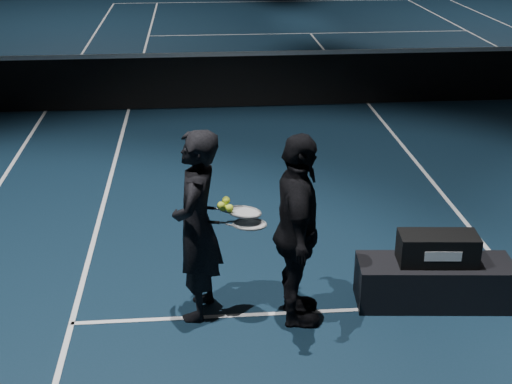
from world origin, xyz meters
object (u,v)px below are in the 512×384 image
player_bench (434,282)px  racket_upper (244,212)px  racket_lower (250,224)px  player_b (297,232)px  tennis_balls (226,205)px  player_a (197,226)px  racket_bag (438,248)px

player_bench → racket_upper: 1.87m
racket_lower → racket_upper: (-0.04, 0.05, 0.09)m
player_bench → player_b: size_ratio=0.81×
player_b → tennis_balls: (-0.58, 0.13, 0.20)m
player_a → player_b: bearing=91.9°
player_b → tennis_balls: size_ratio=14.12×
player_bench → player_a: player_a is taller
racket_upper → racket_bag: bearing=8.7°
racket_lower → tennis_balls: (-0.19, 0.05, 0.16)m
player_bench → racket_upper: bearing=-174.2°
player_bench → tennis_balls: tennis_balls is taller
player_a → tennis_balls: bearing=93.1°
player_bench → player_b: (-1.27, -0.15, 0.64)m
racket_bag → player_b: bearing=-168.0°
player_bench → racket_lower: size_ratio=2.02×
player_b → racket_lower: bearing=81.4°
racket_bag → tennis_balls: 1.92m
player_bench → racket_lower: bearing=-172.4°
player_b → racket_bag: bearing=-79.7°
player_bench → player_a: size_ratio=0.81×
racket_bag → racket_upper: 1.76m
player_bench → racket_bag: 0.34m
player_bench → racket_bag: bearing=0.0°
racket_bag → racket_lower: bearing=-172.4°
player_bench → racket_upper: (-1.70, -0.02, 0.77)m
player_a → player_bench: bearing=103.3°
player_a → racket_lower: player_a is taller
player_a → tennis_balls: size_ratio=14.12×
racket_upper → player_b: bearing=-9.1°
player_a → racket_lower: bearing=91.9°
player_a → tennis_balls: player_a is taller
player_b → tennis_balls: bearing=80.9°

